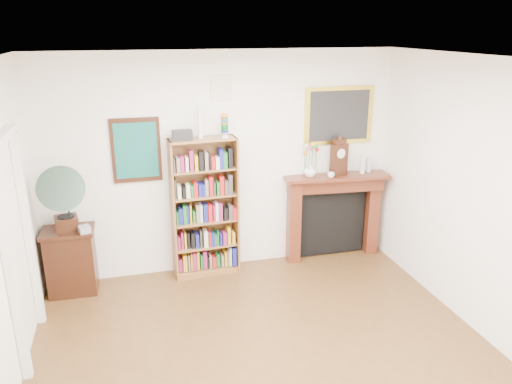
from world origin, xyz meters
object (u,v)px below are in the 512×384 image
(fireplace, at_px, (333,208))
(teacup, at_px, (331,175))
(cd_stack, at_px, (84,229))
(flower_vase, at_px, (310,170))
(side_cabinet, at_px, (71,261))
(gramophone, at_px, (61,195))
(mantel_clock, at_px, (339,158))
(bottle_right, at_px, (369,164))
(bookshelf, at_px, (204,200))
(bottle_left, at_px, (363,164))

(fireplace, bearing_deg, teacup, -124.75)
(cd_stack, relative_size, flower_vase, 0.71)
(side_cabinet, xyz_separation_m, teacup, (3.28, -0.01, 0.82))
(side_cabinet, distance_m, fireplace, 3.42)
(side_cabinet, height_order, teacup, teacup)
(gramophone, bearing_deg, teacup, -7.79)
(gramophone, distance_m, mantel_clock, 3.43)
(gramophone, bearing_deg, bottle_right, -6.15)
(teacup, bearing_deg, side_cabinet, 179.76)
(bookshelf, relative_size, gramophone, 2.47)
(fireplace, distance_m, teacup, 0.55)
(mantel_clock, bearing_deg, bottle_right, -7.99)
(bookshelf, xyz_separation_m, bottle_right, (2.25, 0.05, 0.29))
(side_cabinet, distance_m, gramophone, 0.88)
(bottle_right, bearing_deg, bookshelf, -178.71)
(bookshelf, xyz_separation_m, gramophone, (-1.63, -0.20, 0.28))
(fireplace, xyz_separation_m, flower_vase, (-0.36, -0.03, 0.57))
(flower_vase, distance_m, bottle_right, 0.85)
(bookshelf, relative_size, fireplace, 1.44)
(side_cabinet, height_order, flower_vase, flower_vase)
(gramophone, relative_size, bottle_left, 3.46)
(mantel_clock, xyz_separation_m, teacup, (-0.14, -0.08, -0.20))
(side_cabinet, distance_m, teacup, 3.38)
(side_cabinet, xyz_separation_m, mantel_clock, (3.42, 0.07, 1.02))
(gramophone, bearing_deg, bottle_left, -6.68)
(bookshelf, xyz_separation_m, cd_stack, (-1.43, -0.21, -0.15))
(side_cabinet, xyz_separation_m, flower_vase, (3.04, 0.11, 0.87))
(gramophone, bearing_deg, side_cabinet, 80.05)
(flower_vase, bearing_deg, gramophone, -175.61)
(fireplace, relative_size, bottle_left, 5.94)
(bookshelf, bearing_deg, gramophone, -176.59)
(gramophone, height_order, cd_stack, gramophone)
(side_cabinet, distance_m, bottle_left, 3.88)
(side_cabinet, bearing_deg, bottle_right, 3.30)
(bookshelf, relative_size, flower_vase, 12.15)
(fireplace, xyz_separation_m, mantel_clock, (0.02, -0.06, 0.72))
(side_cabinet, relative_size, teacup, 8.80)
(bookshelf, bearing_deg, bottle_right, -2.14)
(fireplace, bearing_deg, gramophone, -170.62)
(cd_stack, height_order, bottle_right, bottle_right)
(mantel_clock, relative_size, bottle_left, 2.05)
(teacup, xyz_separation_m, bottle_left, (0.49, 0.09, 0.08))
(bookshelf, distance_m, cd_stack, 1.45)
(gramophone, height_order, mantel_clock, mantel_clock)
(side_cabinet, xyz_separation_m, gramophone, (-0.00, -0.13, 0.87))
(cd_stack, bearing_deg, flower_vase, 5.03)
(bookshelf, relative_size, side_cabinet, 2.55)
(bookshelf, distance_m, fireplace, 1.80)
(cd_stack, bearing_deg, mantel_clock, 3.78)
(flower_vase, height_order, bottle_left, bottle_left)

